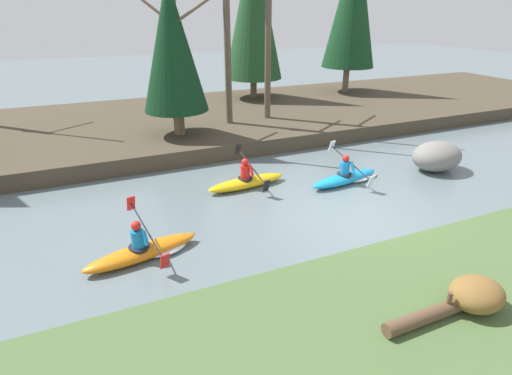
{
  "coord_description": "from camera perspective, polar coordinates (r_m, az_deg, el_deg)",
  "views": [
    {
      "loc": [
        -6.31,
        -7.92,
        5.39
      ],
      "look_at": [
        -2.1,
        1.88,
        0.55
      ],
      "focal_mm": 28.0,
      "sensor_mm": 36.0,
      "label": 1
    }
  ],
  "objects": [
    {
      "name": "bare_tree_mid_downstream",
      "position": [
        17.74,
        -4.11,
        20.26
      ],
      "size": [
        4.07,
        4.02,
        7.42
      ],
      "color": "brown",
      "rests_on": "riverbank_far"
    },
    {
      "name": "ground_plane",
      "position": [
        11.47,
        13.51,
        -4.36
      ],
      "size": [
        90.0,
        90.0,
        0.0
      ],
      "primitive_type": "plane",
      "color": "slate"
    },
    {
      "name": "riverbank_far",
      "position": [
        20.32,
        -4.47,
        9.87
      ],
      "size": [
        44.0,
        10.16,
        0.63
      ],
      "color": "#473D2D",
      "rests_on": "ground"
    },
    {
      "name": "conifer_tree_centre",
      "position": [
        25.44,
        13.68,
        24.46
      ],
      "size": [
        3.07,
        3.07,
        8.66
      ],
      "color": "#7A664C",
      "rests_on": "riverbank_far"
    },
    {
      "name": "kayaker_trailing",
      "position": [
        9.81,
        -15.36,
        -8.53
      ],
      "size": [
        2.79,
        2.06,
        1.2
      ],
      "rotation": [
        0.0,
        0.0,
        0.21
      ],
      "color": "orange",
      "rests_on": "ground"
    },
    {
      "name": "kayaker_lead",
      "position": [
        13.7,
        12.95,
        1.49
      ],
      "size": [
        2.8,
        2.07,
        1.2
      ],
      "rotation": [
        0.0,
        0.0,
        0.15
      ],
      "color": "#1993D6",
      "rests_on": "ground"
    },
    {
      "name": "bare_tree_mid_upstream",
      "position": [
        16.24,
        -11.26,
        16.73
      ],
      "size": [
        3.19,
        3.15,
        5.75
      ],
      "color": "brown",
      "rests_on": "riverbank_far"
    },
    {
      "name": "shrub_clump_second",
      "position": [
        7.88,
        28.98,
        -13.17
      ],
      "size": [
        0.97,
        0.81,
        0.53
      ],
      "color": "brown",
      "rests_on": "riverbank_near"
    },
    {
      "name": "driftwood_log",
      "position": [
        7.46,
        24.58,
        -15.83
      ],
      "size": [
        2.14,
        0.26,
        0.44
      ],
      "rotation": [
        0.0,
        0.0,
        0.01
      ],
      "color": "brown",
      "rests_on": "riverbank_near"
    },
    {
      "name": "bare_tree_downstream",
      "position": [
        18.62,
        1.74,
        20.81
      ],
      "size": [
        4.18,
        4.13,
        7.64
      ],
      "color": "brown",
      "rests_on": "riverbank_far"
    },
    {
      "name": "conifer_tree_mid_left",
      "position": [
        23.02,
        -0.38,
        24.36
      ],
      "size": [
        3.15,
        3.15,
        8.39
      ],
      "color": "brown",
      "rests_on": "riverbank_far"
    },
    {
      "name": "boulder_midstream",
      "position": [
        15.66,
        24.41,
        4.07
      ],
      "size": [
        1.85,
        1.45,
        1.05
      ],
      "color": "gray",
      "rests_on": "ground"
    },
    {
      "name": "conifer_tree_left",
      "position": [
        16.15,
        -11.93,
        19.17
      ],
      "size": [
        2.52,
        2.52,
        5.86
      ],
      "color": "#7A664C",
      "rests_on": "riverbank_far"
    },
    {
      "name": "kayaker_middle",
      "position": [
        12.99,
        -1.25,
        0.96
      ],
      "size": [
        2.79,
        2.07,
        1.2
      ],
      "rotation": [
        0.0,
        0.0,
        0.11
      ],
      "color": "yellow",
      "rests_on": "ground"
    }
  ]
}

